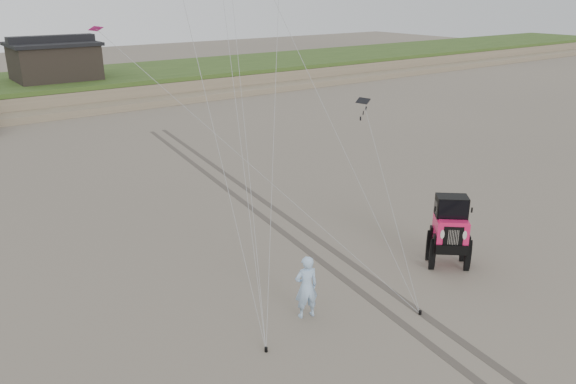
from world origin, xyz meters
The scene contains 8 objects.
ground centered at (0.00, 0.00, 0.00)m, with size 160.00×160.00×0.00m, color #6B6054.
dune_ridge centered at (0.00, 37.50, 0.82)m, with size 160.00×14.25×1.73m.
cabin centered at (2.00, 37.00, 3.24)m, with size 6.40×5.40×3.35m.
jeep centered at (3.95, 0.16, 0.93)m, with size 2.14×4.97×1.85m, color #EE1D5B, non-canonical shape.
man centered at (-1.54, 0.50, 0.90)m, with size 0.66×0.43×1.80m, color #87A2D1.
stake_main centered at (-3.31, -0.18, 0.06)m, with size 0.08×0.08×0.12m, color black.
stake_aux centered at (1.01, -1.29, 0.06)m, with size 0.08×0.08×0.12m, color black.
tire_tracks centered at (2.00, 8.00, 0.00)m, with size 5.22×29.74×0.01m.
Camera 1 is at (-9.76, -9.85, 8.35)m, focal length 35.00 mm.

